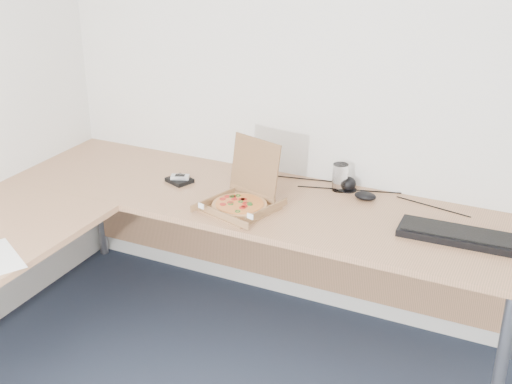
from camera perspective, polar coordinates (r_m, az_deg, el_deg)
The scene contains 10 objects.
room_shell at distance 1.70m, azimuth -5.05°, elevation -5.16°, with size 3.50×3.50×2.50m, color white, non-canonical shape.
desk at distance 3.08m, azimuth -8.79°, elevation -2.89°, with size 2.50×2.20×0.73m.
pizza_box at distance 3.13m, azimuth -1.24°, elevation -0.79°, with size 0.28×0.33×0.29m.
drinking_glass at distance 3.34m, azimuth 7.03°, elevation 1.23°, with size 0.08×0.08×0.13m, color white.
keyboard at distance 3.00m, azimuth 16.35°, elevation -3.47°, with size 0.48×0.17×0.03m, color black.
mouse at distance 3.27m, azimuth 9.09°, elevation -0.32°, with size 0.10×0.07×0.04m, color black.
wallet at distance 3.45m, azimuth -6.39°, elevation 0.98°, with size 0.12×0.10×0.02m, color black.
phone at distance 3.44m, azimuth -6.34°, elevation 1.25°, with size 0.09×0.05×0.02m, color #B2B5BA.
dome_speaker at distance 3.35m, azimuth 7.69°, elevation 0.74°, with size 0.09×0.09×0.07m, color black.
cable_bundle at distance 3.37m, azimuth 7.75°, elevation 0.20°, with size 0.55×0.04×0.01m, color black, non-canonical shape.
Camera 1 is at (0.78, -1.27, 2.07)m, focal length 48.05 mm.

